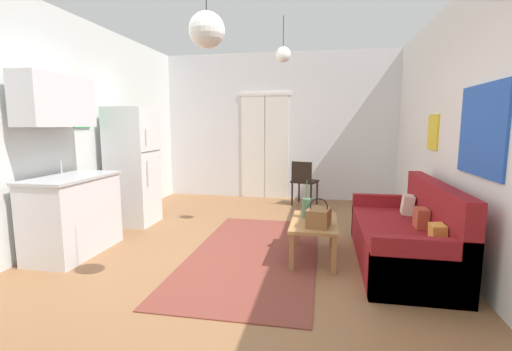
{
  "coord_description": "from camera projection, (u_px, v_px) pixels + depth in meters",
  "views": [
    {
      "loc": [
        0.89,
        -3.42,
        1.48
      ],
      "look_at": [
        0.01,
        1.27,
        0.8
      ],
      "focal_mm": 25.24,
      "sensor_mm": 36.0,
      "label": 1
    }
  ],
  "objects": [
    {
      "name": "kitchen_counter",
      "position": [
        69.0,
        188.0,
        4.07
      ],
      "size": [
        0.59,
        1.09,
        2.01
      ],
      "color": "silver",
      "rests_on": "ground_plane"
    },
    {
      "name": "wall_right",
      "position": [
        493.0,
        130.0,
        3.08
      ],
      "size": [
        0.12,
        7.62,
        2.86
      ],
      "color": "white",
      "rests_on": "ground_plane"
    },
    {
      "name": "refrigerator",
      "position": [
        133.0,
        166.0,
        5.3
      ],
      "size": [
        0.63,
        0.6,
        1.72
      ],
      "color": "white",
      "rests_on": "ground_plane"
    },
    {
      "name": "pendant_lamp_far",
      "position": [
        283.0,
        55.0,
        4.67
      ],
      "size": [
        0.2,
        0.2,
        0.59
      ],
      "color": "black"
    },
    {
      "name": "accent_chair",
      "position": [
        304.0,
        180.0,
        6.55
      ],
      "size": [
        0.52,
        0.51,
        0.82
      ],
      "rotation": [
        0.0,
        0.0,
        2.83
      ],
      "color": "black",
      "rests_on": "ground_plane"
    },
    {
      "name": "couch",
      "position": [
        408.0,
        238.0,
        3.82
      ],
      "size": [
        0.84,
        1.94,
        0.88
      ],
      "color": "maroon",
      "rests_on": "ground_plane"
    },
    {
      "name": "pendant_lamp_near",
      "position": [
        207.0,
        30.0,
        2.69
      ],
      "size": [
        0.27,
        0.27,
        0.82
      ],
      "color": "black"
    },
    {
      "name": "ground_plane",
      "position": [
        232.0,
        274.0,
        3.71
      ],
      "size": [
        5.14,
        8.02,
        0.1
      ],
      "primitive_type": "cube",
      "color": "#8E603D"
    },
    {
      "name": "wall_back",
      "position": [
        278.0,
        127.0,
        7.16
      ],
      "size": [
        4.74,
        0.13,
        2.86
      ],
      "color": "silver",
      "rests_on": "ground_plane"
    },
    {
      "name": "wall_left",
      "position": [
        25.0,
        129.0,
        3.92
      ],
      "size": [
        0.12,
        7.62,
        2.86
      ],
      "color": "silver",
      "rests_on": "ground_plane"
    },
    {
      "name": "bamboo_vase",
      "position": [
        306.0,
        208.0,
        4.11
      ],
      "size": [
        0.11,
        0.11,
        0.44
      ],
      "color": "#47704C",
      "rests_on": "coffee_table"
    },
    {
      "name": "coffee_table",
      "position": [
        314.0,
        226.0,
        3.98
      ],
      "size": [
        0.5,
        0.91,
        0.42
      ],
      "color": "#A87542",
      "rests_on": "ground_plane"
    },
    {
      "name": "handbag",
      "position": [
        319.0,
        217.0,
        3.75
      ],
      "size": [
        0.27,
        0.32,
        0.3
      ],
      "color": "brown",
      "rests_on": "coffee_table"
    },
    {
      "name": "area_rug",
      "position": [
        254.0,
        254.0,
        4.13
      ],
      "size": [
        1.41,
        2.9,
        0.01
      ],
      "primitive_type": "cube",
      "color": "brown",
      "rests_on": "ground_plane"
    }
  ]
}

